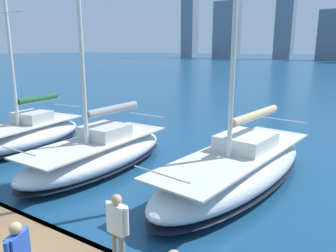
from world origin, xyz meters
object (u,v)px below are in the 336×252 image
(sailboat_tan, at_px, (238,167))
(sailboat_forest, at_px, (28,134))
(person_white_shirt, at_px, (117,224))
(sailboat_grey, at_px, (98,152))

(sailboat_tan, height_order, sailboat_forest, sailboat_tan)
(sailboat_forest, bearing_deg, person_white_shirt, 153.42)
(person_white_shirt, bearing_deg, sailboat_forest, -26.58)
(sailboat_grey, bearing_deg, person_white_shirt, 137.34)
(sailboat_grey, distance_m, person_white_shirt, 7.53)
(sailboat_forest, bearing_deg, sailboat_tan, -174.07)
(sailboat_grey, xyz_separation_m, sailboat_forest, (5.28, -0.33, -0.01))
(sailboat_tan, relative_size, sailboat_grey, 1.04)
(sailboat_tan, bearing_deg, person_white_shirt, 88.90)
(sailboat_tan, distance_m, sailboat_grey, 5.82)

